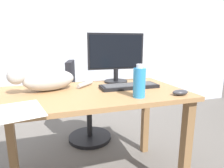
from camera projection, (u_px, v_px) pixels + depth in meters
back_wall at (68, 28)px, 2.66m from camera, size 6.00×0.04×2.60m
desk at (91, 107)px, 1.35m from camera, size 1.32×0.72×0.75m
office_chair at (85, 107)px, 2.10m from camera, size 0.49×0.48×0.90m
monitor at (116, 56)px, 1.59m from camera, size 0.48×0.20×0.41m
keyboard at (129, 86)px, 1.43m from camera, size 0.44×0.15×0.03m
cat at (46, 80)px, 1.33m from camera, size 0.59×0.28×0.20m
computer_mouse at (180, 92)px, 1.23m from camera, size 0.11×0.06×0.04m
paper_sheet at (20, 110)px, 0.95m from camera, size 0.27×0.34×0.00m
water_bottle at (139, 82)px, 1.16m from camera, size 0.08×0.08×0.21m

